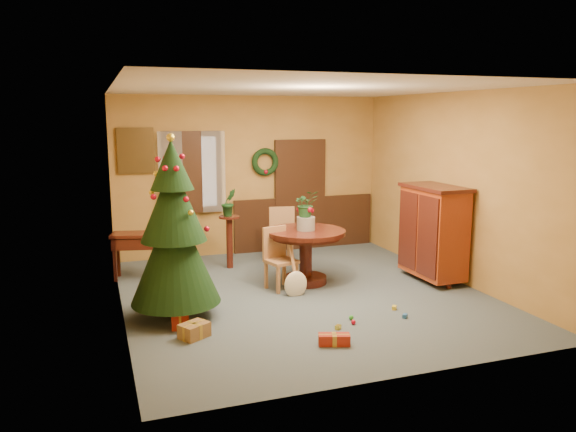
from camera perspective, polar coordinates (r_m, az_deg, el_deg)
name	(u,v)px	position (r m, az deg, el deg)	size (l,w,h in m)	color
room_envelope	(263,193)	(10.48, -2.60, 2.33)	(5.50, 5.50, 5.50)	#3B4D56
dining_table	(306,246)	(8.56, 1.81, -3.07)	(1.21, 1.21, 0.83)	black
urn	(306,223)	(8.48, 1.83, -0.76)	(0.28, 0.28, 0.20)	slate
centerpiece_plant	(306,204)	(8.43, 1.84, 1.25)	(0.36, 0.31, 0.40)	#1E4C23
chair_near	(278,256)	(8.32, -0.98, -4.06)	(0.49, 0.49, 0.92)	#A76C42
chair_far	(281,232)	(9.76, -0.74, -1.66)	(0.50, 0.50, 1.01)	#A76C42
guitar	(296,268)	(8.00, 0.79, -5.32)	(0.34, 0.16, 0.81)	#F1E7C8
plant_stand	(229,236)	(9.46, -5.97, -2.01)	(0.35, 0.35, 0.89)	black
stand_plant	(229,202)	(9.36, -6.03, 1.38)	(0.25, 0.20, 0.46)	#19471E
christmas_tree	(174,232)	(7.13, -11.51, -1.64)	(1.13, 1.13, 2.33)	#382111
writing_desk	(139,244)	(9.12, -14.92, -2.78)	(0.89, 0.58, 0.73)	black
sideboard	(433,230)	(8.94, 14.55, -1.40)	(0.63, 1.17, 1.49)	#631F0B
gift_a	(194,330)	(6.72, -9.50, -11.39)	(0.40, 0.37, 0.17)	brown
gift_b	(180,320)	(7.02, -10.89, -10.34)	(0.23, 0.23, 0.21)	maroon
gift_c	(195,300)	(7.84, -9.44, -8.38)	(0.28, 0.24, 0.13)	brown
gift_d	(334,340)	(6.46, 4.71, -12.40)	(0.38, 0.25, 0.13)	maroon
toy_a	(405,316)	(7.40, 11.79, -9.92)	(0.08, 0.05, 0.05)	#235698
toy_b	(351,317)	(7.23, 6.44, -10.21)	(0.06, 0.06, 0.06)	green
toy_c	(394,308)	(7.67, 10.74, -9.14)	(0.08, 0.05, 0.05)	gold
toy_d	(353,322)	(7.07, 6.66, -10.67)	(0.06, 0.06, 0.06)	#B30B25
toy_e	(338,327)	(6.92, 5.11, -11.17)	(0.08, 0.05, 0.05)	gold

